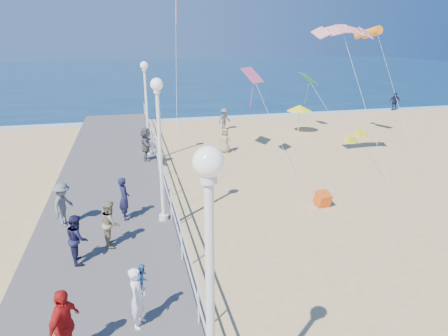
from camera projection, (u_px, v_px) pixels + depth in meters
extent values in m
plane|color=#EAC17A|center=(294.00, 215.00, 16.56)|extent=(160.00, 160.00, 0.00)
cube|color=#0C2B4C|center=(160.00, 73.00, 76.49)|extent=(160.00, 90.00, 0.05)
cube|color=white|center=(203.00, 118.00, 35.45)|extent=(160.00, 1.20, 0.04)
cube|color=#635E59|center=(106.00, 230.00, 14.84)|extent=(5.00, 44.00, 0.40)
cube|color=white|center=(170.00, 193.00, 14.99)|extent=(0.05, 42.00, 0.06)
cube|color=white|center=(171.00, 205.00, 15.15)|extent=(0.05, 42.00, 0.04)
cylinder|color=white|center=(211.00, 325.00, 6.18)|extent=(0.14, 0.14, 4.70)
sphere|color=white|center=(208.00, 162.00, 5.34)|extent=(0.44, 0.44, 0.44)
cylinder|color=white|center=(164.00, 217.00, 15.22)|extent=(0.36, 0.36, 0.20)
cylinder|color=white|center=(161.00, 158.00, 14.48)|extent=(0.14, 0.14, 4.70)
sphere|color=white|center=(157.00, 84.00, 13.63)|extent=(0.44, 0.44, 0.44)
cylinder|color=white|center=(149.00, 153.00, 23.52)|extent=(0.36, 0.36, 0.20)
cylinder|color=white|center=(147.00, 113.00, 22.77)|extent=(0.14, 0.14, 4.70)
sphere|color=white|center=(144.00, 65.00, 21.93)|extent=(0.44, 0.44, 0.44)
imported|color=white|center=(138.00, 297.00, 9.48)|extent=(0.56, 0.67, 1.57)
imported|color=#2E6CAE|center=(143.00, 278.00, 9.51)|extent=(0.38, 0.43, 0.72)
imported|color=#191A38|center=(124.00, 198.00, 15.07)|extent=(0.50, 0.67, 1.67)
imported|color=gray|center=(111.00, 223.00, 13.21)|extent=(0.64, 0.80, 1.56)
imported|color=slate|center=(63.00, 204.00, 14.57)|extent=(0.97, 1.22, 1.65)
imported|color=red|center=(64.00, 327.00, 8.40)|extent=(0.83, 1.11, 1.75)
imported|color=#555559|center=(146.00, 144.00, 22.16)|extent=(0.61, 1.76, 1.87)
imported|color=#1C1B3C|center=(77.00, 239.00, 12.21)|extent=(0.74, 0.87, 1.56)
imported|color=#5B5C60|center=(224.00, 119.00, 31.03)|extent=(1.26, 1.03, 1.71)
imported|color=#1B1A39|center=(395.00, 101.00, 38.94)|extent=(1.12, 0.60, 1.82)
imported|color=#999069|center=(225.00, 141.00, 25.08)|extent=(0.89, 0.86, 1.54)
cube|color=red|center=(323.00, 200.00, 17.27)|extent=(0.61, 0.75, 0.74)
cylinder|color=white|center=(299.00, 121.00, 30.05)|extent=(0.05, 0.05, 1.80)
cone|color=yellow|center=(300.00, 108.00, 29.73)|extent=(1.90, 1.90, 0.45)
cube|color=#FFF71A|center=(351.00, 139.00, 27.68)|extent=(0.55, 0.55, 0.40)
cube|color=yellow|center=(361.00, 133.00, 29.37)|extent=(0.55, 0.55, 0.40)
cylinder|color=orange|center=(372.00, 32.00, 25.35)|extent=(0.95, 2.38, 1.01)
cube|color=#D74F7A|center=(252.00, 75.00, 21.68)|extent=(1.42, 1.40, 0.78)
cube|color=#219D56|center=(308.00, 78.00, 30.03)|extent=(1.05, 1.27, 0.75)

